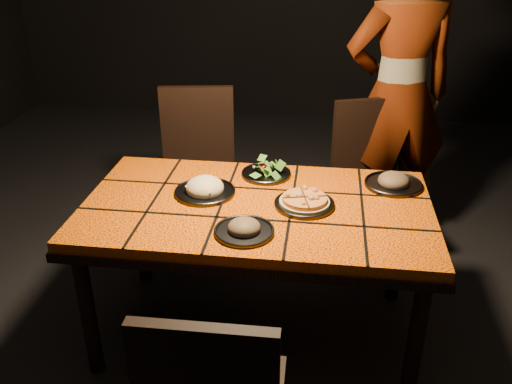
# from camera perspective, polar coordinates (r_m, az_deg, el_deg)

# --- Properties ---
(room_shell) EXTENTS (6.04, 7.04, 3.08)m
(room_shell) POSITION_cam_1_polar(r_m,az_deg,el_deg) (2.24, 0.12, 15.96)
(room_shell) COLOR black
(room_shell) RESTS_ON ground
(dining_table) EXTENTS (1.62, 0.92, 0.75)m
(dining_table) POSITION_cam_1_polar(r_m,az_deg,el_deg) (2.53, 0.10, -2.79)
(dining_table) COLOR #FF6408
(dining_table) RESTS_ON ground
(chair_far_left) EXTENTS (0.52, 0.52, 1.01)m
(chair_far_left) POSITION_cam_1_polar(r_m,az_deg,el_deg) (3.41, -6.17, 3.45)
(chair_far_left) COLOR black
(chair_far_left) RESTS_ON ground
(chair_far_right) EXTENTS (0.56, 0.56, 0.97)m
(chair_far_right) POSITION_cam_1_polar(r_m,az_deg,el_deg) (3.38, 12.04, 2.33)
(chair_far_right) COLOR black
(chair_far_right) RESTS_ON ground
(diner) EXTENTS (0.79, 0.63, 1.91)m
(diner) POSITION_cam_1_polar(r_m,az_deg,el_deg) (3.47, 14.74, 9.74)
(diner) COLOR brown
(diner) RESTS_ON ground
(plate_pizza) EXTENTS (0.28, 0.28, 0.04)m
(plate_pizza) POSITION_cam_1_polar(r_m,az_deg,el_deg) (2.48, 5.12, -1.08)
(plate_pizza) COLOR #343539
(plate_pizza) RESTS_ON dining_table
(plate_pasta) EXTENTS (0.29, 0.29, 0.10)m
(plate_pasta) POSITION_cam_1_polar(r_m,az_deg,el_deg) (2.59, -5.41, 0.35)
(plate_pasta) COLOR #343539
(plate_pasta) RESTS_ON dining_table
(plate_salad) EXTENTS (0.25, 0.25, 0.07)m
(plate_salad) POSITION_cam_1_polar(r_m,az_deg,el_deg) (2.76, 1.08, 2.25)
(plate_salad) COLOR #343539
(plate_salad) RESTS_ON dining_table
(plate_mushroom_a) EXTENTS (0.25, 0.25, 0.08)m
(plate_mushroom_a) POSITION_cam_1_polar(r_m,az_deg,el_deg) (2.26, -1.26, -3.84)
(plate_mushroom_a) COLOR #343539
(plate_mushroom_a) RESTS_ON dining_table
(plate_mushroom_b) EXTENTS (0.28, 0.28, 0.09)m
(plate_mushroom_b) POSITION_cam_1_polar(r_m,az_deg,el_deg) (2.73, 14.28, 1.11)
(plate_mushroom_b) COLOR #343539
(plate_mushroom_b) RESTS_ON dining_table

